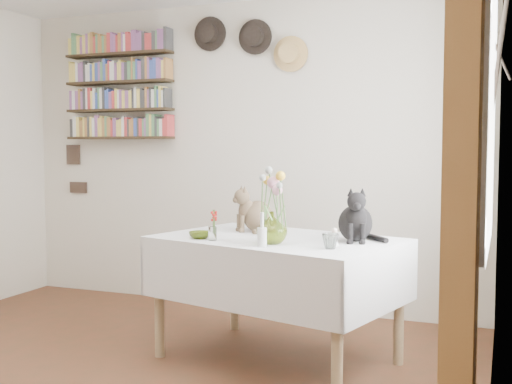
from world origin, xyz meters
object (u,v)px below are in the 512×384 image
at_px(tabby_cat, 258,208).
at_px(bookshelf_unit, 119,87).
at_px(dining_table, 277,268).
at_px(black_cat, 355,213).
at_px(flower_vase, 272,228).

relative_size(tabby_cat, bookshelf_unit, 0.31).
height_order(tabby_cat, bookshelf_unit, bookshelf_unit).
bearing_deg(tabby_cat, bookshelf_unit, -160.05).
xyz_separation_m(tabby_cat, bookshelf_unit, (-1.63, 0.87, 0.92)).
bearing_deg(bookshelf_unit, dining_table, -31.30).
height_order(black_cat, flower_vase, black_cat).
bearing_deg(bookshelf_unit, tabby_cat, -28.17).
height_order(dining_table, flower_vase, flower_vase).
xyz_separation_m(flower_vase, bookshelf_unit, (-1.91, 1.37, 0.98)).
xyz_separation_m(dining_table, tabby_cat, (-0.23, 0.26, 0.34)).
distance_m(dining_table, black_cat, 0.59).
distance_m(tabby_cat, bookshelf_unit, 2.07).
bearing_deg(dining_table, tabby_cat, 131.41).
distance_m(tabby_cat, black_cat, 0.73).
distance_m(dining_table, flower_vase, 0.37).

